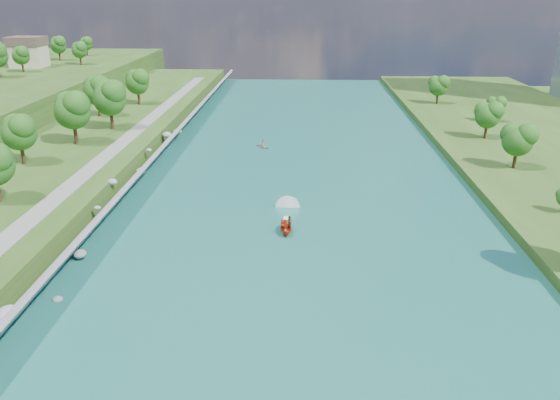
{
  "coord_description": "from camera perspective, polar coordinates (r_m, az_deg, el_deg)",
  "views": [
    {
      "loc": [
        0.45,
        -54.92,
        29.64
      ],
      "look_at": [
        -2.48,
        15.4,
        2.5
      ],
      "focal_mm": 35.0,
      "sensor_mm": 36.0,
      "label": 1
    }
  ],
  "objects": [
    {
      "name": "river_water",
      "position": [
        80.55,
        1.9,
        -0.48
      ],
      "size": [
        55.0,
        240.0,
        0.1
      ],
      "primitive_type": "cube",
      "color": "#196059",
      "rests_on": "ground"
    },
    {
      "name": "riprap_bank",
      "position": [
        83.71,
        -16.08,
        0.81
      ],
      "size": [
        4.24,
        236.0,
        4.05
      ],
      "color": "slate",
      "rests_on": "ground"
    },
    {
      "name": "trees_ridge",
      "position": [
        167.63,
        -25.33,
        13.66
      ],
      "size": [
        21.15,
        63.45,
        10.36
      ],
      "color": "#154F15",
      "rests_on": "ridge_west"
    },
    {
      "name": "ridge_west",
      "position": [
        173.17,
        -26.76,
        10.54
      ],
      "size": [
        60.0,
        120.0,
        9.0
      ],
      "primitive_type": "cube",
      "color": "#2D5119",
      "rests_on": "ground"
    },
    {
      "name": "riverside_path",
      "position": [
        85.9,
        -20.32,
        2.06
      ],
      "size": [
        3.0,
        200.0,
        0.1
      ],
      "primitive_type": "cube",
      "color": "gray",
      "rests_on": "berm_west"
    },
    {
      "name": "trees_east",
      "position": [
        83.88,
        26.52,
        2.63
      ],
      "size": [
        17.76,
        135.77,
        10.85
      ],
      "color": "#154F15",
      "rests_on": "berm_east"
    },
    {
      "name": "raft",
      "position": [
        109.9,
        -1.77,
        5.69
      ],
      "size": [
        3.96,
        4.04,
        1.64
      ],
      "rotation": [
        0.0,
        0.0,
        0.72
      ],
      "color": "#94969C",
      "rests_on": "river_water"
    },
    {
      "name": "ground",
      "position": [
        62.41,
        1.7,
        -7.28
      ],
      "size": [
        260.0,
        260.0,
        0.0
      ],
      "primitive_type": "plane",
      "color": "#2D5119",
      "rests_on": "ground"
    },
    {
      "name": "motorboat",
      "position": [
        72.71,
        0.67,
        -2.37
      ],
      "size": [
        3.6,
        18.64,
        2.12
      ],
      "rotation": [
        0.0,
        0.0,
        3.22
      ],
      "color": "red",
      "rests_on": "river_water"
    }
  ]
}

